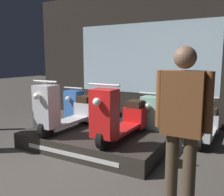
{
  "coord_description": "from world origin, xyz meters",
  "views": [
    {
      "loc": [
        2.32,
        -2.13,
        1.54
      ],
      "look_at": [
        0.01,
        2.04,
        0.79
      ],
      "focal_mm": 40.0,
      "sensor_mm": 36.0,
      "label": 1
    }
  ],
  "objects_px": {
    "scooter_display_right": "(120,117)",
    "person_right_browsing": "(182,118)",
    "scooter_backrow_0": "(87,109)",
    "scooter_backrow_2": "(159,118)",
    "scooter_backrow_1": "(120,113)",
    "scooter_backrow_3": "(206,123)",
    "scooter_display_left": "(66,110)"
  },
  "relations": [
    {
      "from": "scooter_backrow_1",
      "to": "scooter_backrow_2",
      "type": "relative_size",
      "value": 1.0
    },
    {
      "from": "scooter_display_right",
      "to": "scooter_backrow_0",
      "type": "relative_size",
      "value": 1.0
    },
    {
      "from": "scooter_display_right",
      "to": "person_right_browsing",
      "type": "xyz_separation_m",
      "value": [
        1.2,
        -1.01,
        0.34
      ]
    },
    {
      "from": "scooter_display_right",
      "to": "scooter_display_left",
      "type": "bearing_deg",
      "value": 180.0
    },
    {
      "from": "scooter_display_right",
      "to": "scooter_backrow_0",
      "type": "distance_m",
      "value": 2.09
    },
    {
      "from": "scooter_backrow_2",
      "to": "person_right_browsing",
      "type": "bearing_deg",
      "value": -66.96
    },
    {
      "from": "scooter_display_left",
      "to": "scooter_backrow_3",
      "type": "distance_m",
      "value": 2.58
    },
    {
      "from": "scooter_display_left",
      "to": "scooter_display_right",
      "type": "xyz_separation_m",
      "value": [
        1.09,
        0.0,
        0.0
      ]
    },
    {
      "from": "scooter_backrow_1",
      "to": "scooter_backrow_3",
      "type": "height_order",
      "value": "same"
    },
    {
      "from": "scooter_backrow_3",
      "to": "scooter_backrow_0",
      "type": "bearing_deg",
      "value": 180.0
    },
    {
      "from": "scooter_backrow_0",
      "to": "scooter_backrow_1",
      "type": "relative_size",
      "value": 1.0
    },
    {
      "from": "scooter_display_right",
      "to": "person_right_browsing",
      "type": "height_order",
      "value": "person_right_browsing"
    },
    {
      "from": "scooter_display_left",
      "to": "person_right_browsing",
      "type": "bearing_deg",
      "value": -23.72
    },
    {
      "from": "scooter_display_left",
      "to": "scooter_backrow_0",
      "type": "bearing_deg",
      "value": 109.96
    },
    {
      "from": "scooter_display_left",
      "to": "scooter_display_right",
      "type": "bearing_deg",
      "value": 0.0
    },
    {
      "from": "scooter_display_right",
      "to": "person_right_browsing",
      "type": "bearing_deg",
      "value": -39.94
    },
    {
      "from": "scooter_backrow_1",
      "to": "scooter_backrow_2",
      "type": "distance_m",
      "value": 0.89
    },
    {
      "from": "scooter_display_left",
      "to": "person_right_browsing",
      "type": "xyz_separation_m",
      "value": [
        2.29,
        -1.01,
        0.34
      ]
    },
    {
      "from": "scooter_display_left",
      "to": "scooter_backrow_3",
      "type": "relative_size",
      "value": 1.0
    },
    {
      "from": "scooter_backrow_0",
      "to": "scooter_backrow_2",
      "type": "height_order",
      "value": "same"
    },
    {
      "from": "scooter_display_left",
      "to": "scooter_backrow_1",
      "type": "distance_m",
      "value": 1.43
    },
    {
      "from": "scooter_backrow_0",
      "to": "scooter_backrow_2",
      "type": "xyz_separation_m",
      "value": [
        1.78,
        0.0,
        0.0
      ]
    },
    {
      "from": "scooter_display_left",
      "to": "scooter_backrow_2",
      "type": "distance_m",
      "value": 1.88
    },
    {
      "from": "scooter_display_left",
      "to": "scooter_backrow_2",
      "type": "bearing_deg",
      "value": 46.08
    },
    {
      "from": "scooter_backrow_0",
      "to": "scooter_backrow_2",
      "type": "bearing_deg",
      "value": 0.0
    },
    {
      "from": "scooter_display_right",
      "to": "scooter_backrow_1",
      "type": "relative_size",
      "value": 1.0
    },
    {
      "from": "scooter_backrow_0",
      "to": "scooter_backrow_3",
      "type": "distance_m",
      "value": 2.67
    },
    {
      "from": "scooter_display_left",
      "to": "scooter_display_right",
      "type": "distance_m",
      "value": 1.09
    },
    {
      "from": "scooter_display_left",
      "to": "person_right_browsing",
      "type": "height_order",
      "value": "person_right_browsing"
    },
    {
      "from": "scooter_backrow_0",
      "to": "person_right_browsing",
      "type": "height_order",
      "value": "person_right_browsing"
    },
    {
      "from": "scooter_backrow_1",
      "to": "person_right_browsing",
      "type": "height_order",
      "value": "person_right_browsing"
    },
    {
      "from": "scooter_display_right",
      "to": "scooter_backrow_0",
      "type": "xyz_separation_m",
      "value": [
        -1.58,
        1.34,
        -0.27
      ]
    }
  ]
}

